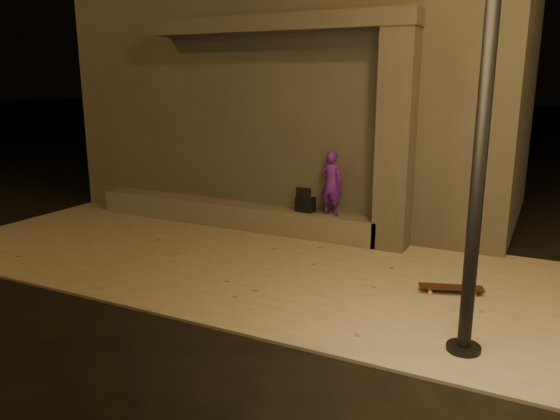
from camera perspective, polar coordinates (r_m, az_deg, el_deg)
The scene contains 9 objects.
ground at distance 7.09m, azimuth -10.79°, elevation -10.42°, with size 120.00×120.00×0.00m, color black.
sidewalk at distance 8.63m, azimuth -2.70°, elevation -5.61°, with size 11.00×4.40×0.04m, color #69645D.
building at distance 12.63m, azimuth 3.38°, elevation 12.45°, with size 9.00×5.10×5.22m.
ledge at distance 10.74m, azimuth -5.10°, elevation -0.42°, with size 6.00×0.55×0.45m, color #54514C.
column at distance 9.20m, azimuth 12.02°, elevation 6.95°, with size 0.55×0.55×3.60m, color #3C3A37.
canopy at distance 10.02m, azimuth -0.24°, elevation 18.88°, with size 5.00×0.70×0.28m, color #3C3A37.
skateboarder at distance 9.65m, azimuth 5.41°, elevation 2.82°, with size 0.42×0.27×1.14m, color #4F1798.
backpack at distance 9.93m, azimuth 2.68°, elevation 0.72°, with size 0.34×0.24×0.46m.
skateboard at distance 7.76m, azimuth 17.44°, elevation -7.76°, with size 0.87×0.47×0.09m.
Camera 1 is at (4.03, -5.09, 2.86)m, focal length 35.00 mm.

